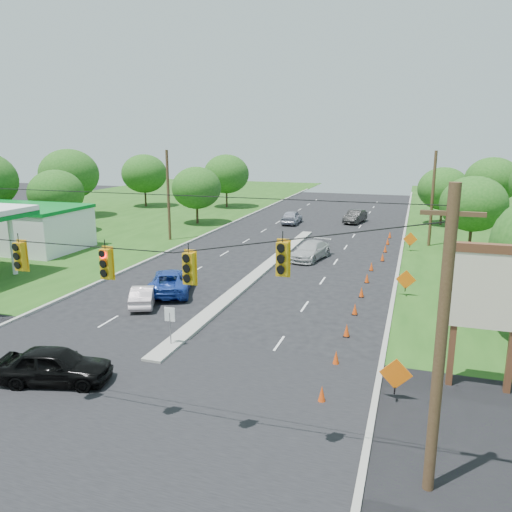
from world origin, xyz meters
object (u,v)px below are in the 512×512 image
(gas_station, at_px, (6,225))
(black_sedan, at_px, (55,366))
(pylon_sign, at_px, (495,296))
(white_sedan, at_px, (144,295))
(blue_pickup, at_px, (171,281))

(gas_station, xyz_separation_m, black_sedan, (20.79, -19.11, -1.78))
(pylon_sign, bearing_deg, white_sedan, 165.03)
(gas_station, distance_m, pylon_sign, 40.50)
(white_sedan, bearing_deg, gas_station, -48.60)
(gas_station, bearing_deg, pylon_sign, -20.31)
(pylon_sign, distance_m, black_sedan, 18.18)
(gas_station, bearing_deg, blue_pickup, -17.29)
(pylon_sign, xyz_separation_m, blue_pickup, (-18.48, 7.98, -3.21))
(pylon_sign, xyz_separation_m, white_sedan, (-18.88, 5.05, -3.37))
(gas_station, relative_size, blue_pickup, 3.48)
(black_sedan, bearing_deg, pylon_sign, -87.93)
(gas_station, height_order, blue_pickup, gas_station)
(black_sedan, height_order, white_sedan, black_sedan)
(pylon_sign, bearing_deg, black_sedan, -163.57)
(gas_station, relative_size, black_sedan, 4.22)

